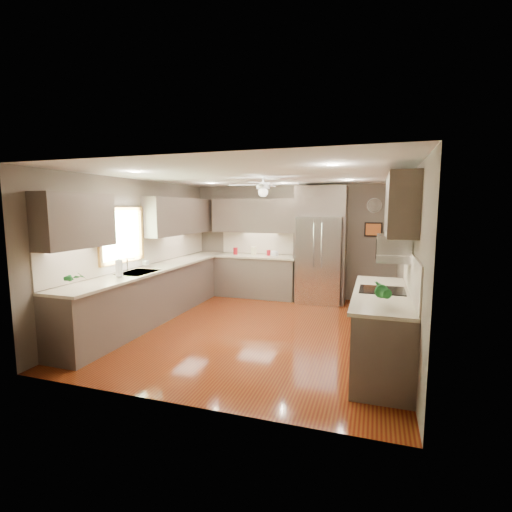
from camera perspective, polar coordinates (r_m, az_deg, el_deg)
The scene contains 27 objects.
floor at distance 6.26m, azimuth 0.24°, elevation -11.20°, with size 5.00×5.00×0.00m, color #54160B.
ceiling at distance 5.95m, azimuth 0.26°, elevation 12.25°, with size 5.00×5.00×0.00m, color white.
wall_back at distance 8.38m, azimuth 5.46°, elevation 2.26°, with size 4.50×4.50×0.00m, color #64594C.
wall_front at distance 3.71m, azimuth -11.64°, elevation -4.38°, with size 4.50×4.50×0.00m, color #64594C.
wall_left at distance 6.99m, azimuth -17.60°, elevation 0.92°, with size 5.00×5.00×0.00m, color #64594C.
wall_right at distance 5.72m, azimuth 22.27°, elevation -0.66°, with size 5.00×5.00×0.00m, color #64594C.
canister_a at distance 8.47m, azimuth -3.18°, elevation 0.77°, with size 0.10×0.10×0.16m, color maroon.
canister_c at distance 8.38m, azimuth -0.36°, elevation 0.77°, with size 0.12×0.12×0.19m, color beige.
canister_d at distance 8.28m, azimuth 1.95°, elevation 0.48°, with size 0.09×0.09×0.13m, color maroon.
soap_bottle at distance 6.91m, azimuth -16.48°, elevation -0.98°, with size 0.08×0.08×0.17m, color white.
potted_plant_left at distance 5.46m, azimuth -25.96°, elevation -2.96°, with size 0.15×0.10×0.29m, color #1B6124.
potted_plant_right at distance 4.24m, azimuth 18.92°, elevation -5.05°, with size 0.19×0.15×0.34m, color #1B6124.
bowl at distance 8.21m, azimuth 2.81°, elevation 0.16°, with size 0.19×0.19×0.05m, color beige.
left_run at distance 7.08m, azimuth -14.69°, elevation -5.19°, with size 0.65×4.70×1.45m.
back_run at distance 8.39m, azimuth 0.11°, elevation -2.99°, with size 1.85×0.65×1.45m.
uppers at distance 6.85m, azimuth -3.87°, elevation 6.34°, with size 4.50×4.70×0.95m.
window at distance 6.55m, azimuth -20.02°, elevation 3.04°, with size 0.05×1.12×0.92m.
sink at distance 6.46m, azimuth -17.75°, elevation -2.67°, with size 0.50×0.70×0.32m.
refrigerator at distance 7.93m, azimuth 9.86°, elevation 1.44°, with size 1.06×0.75×2.45m.
right_run at distance 5.08m, azimuth 18.84°, elevation -10.32°, with size 0.70×2.20×1.45m.
microwave at distance 5.13m, azimuth 20.34°, elevation 1.16°, with size 0.43×0.55×0.34m.
ceiling_fan at distance 6.23m, azimuth 1.11°, elevation 10.49°, with size 1.18×1.18×0.32m.
recessed_lights at distance 6.34m, azimuth 1.03°, elevation 11.89°, with size 2.84×3.14×0.01m.
wall_clock at distance 8.13m, azimuth 17.74°, elevation 7.43°, with size 0.30×0.03×0.30m.
framed_print at distance 8.14m, azimuth 17.60°, elevation 3.91°, with size 0.36×0.03×0.30m.
stool at distance 7.12m, azimuth 17.45°, elevation -7.25°, with size 0.44×0.44×0.47m.
paper_towel at distance 6.06m, azimuth -20.32°, elevation -1.76°, with size 0.11×0.11×0.28m.
Camera 1 is at (1.81, -5.65, 2.00)m, focal length 26.00 mm.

